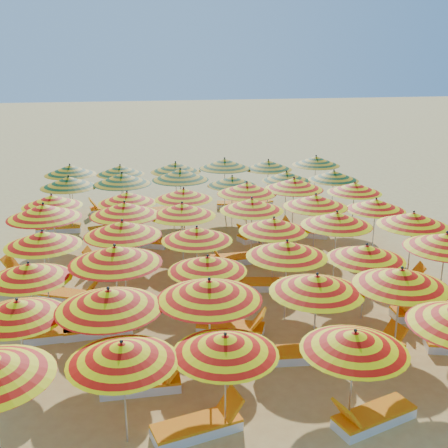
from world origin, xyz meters
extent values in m
plane|color=#DCBA62|center=(0.00, 0.00, 0.00)|extent=(120.00, 120.00, 0.00)
cylinder|color=silver|center=(-3.11, -7.43, 1.01)|extent=(0.04, 0.04, 2.01)
cone|color=orange|center=(-3.11, -7.43, 1.88)|extent=(2.64, 2.64, 0.38)
sphere|color=black|center=(-3.11, -7.43, 2.10)|extent=(0.07, 0.07, 0.07)
cylinder|color=silver|center=(-1.26, -7.41, 0.99)|extent=(0.04, 0.04, 1.99)
cone|color=orange|center=(-1.26, -7.41, 1.85)|extent=(2.48, 2.48, 0.38)
sphere|color=black|center=(-1.26, -7.41, 2.07)|extent=(0.07, 0.07, 0.07)
cylinder|color=silver|center=(1.09, -7.71, 1.01)|extent=(0.04, 0.04, 2.01)
cone|color=orange|center=(1.09, -7.71, 1.88)|extent=(2.62, 2.62, 0.38)
sphere|color=black|center=(1.09, -7.71, 2.10)|extent=(0.07, 0.07, 0.07)
cylinder|color=silver|center=(-5.26, -5.31, 1.00)|extent=(0.04, 0.04, 1.99)
cone|color=orange|center=(-5.26, -5.31, 1.86)|extent=(2.27, 2.27, 0.38)
sphere|color=black|center=(-5.26, -5.31, 2.08)|extent=(0.07, 0.07, 0.07)
cylinder|color=silver|center=(-3.39, -5.62, 1.12)|extent=(0.04, 0.04, 2.23)
cone|color=orange|center=(-3.39, -5.62, 2.08)|extent=(2.88, 2.88, 0.43)
sphere|color=black|center=(-3.39, -5.62, 2.33)|extent=(0.07, 0.07, 0.07)
cylinder|color=silver|center=(-1.30, -5.56, 1.13)|extent=(0.04, 0.04, 2.27)
cone|color=orange|center=(-1.30, -5.56, 2.11)|extent=(2.79, 2.79, 0.43)
sphere|color=black|center=(-1.30, -5.56, 2.36)|extent=(0.08, 0.08, 0.08)
cylinder|color=silver|center=(1.14, -5.35, 1.06)|extent=(0.04, 0.04, 2.13)
cone|color=orange|center=(1.14, -5.35, 1.99)|extent=(2.72, 2.72, 0.41)
sphere|color=black|center=(1.14, -5.35, 2.22)|extent=(0.07, 0.07, 0.07)
cylinder|color=silver|center=(3.09, -5.43, 1.09)|extent=(0.04, 0.04, 2.19)
cone|color=orange|center=(3.09, -5.43, 2.04)|extent=(2.62, 2.62, 0.42)
sphere|color=black|center=(3.09, -5.43, 2.28)|extent=(0.07, 0.07, 0.07)
cylinder|color=silver|center=(-5.35, -3.33, 1.02)|extent=(0.04, 0.04, 2.03)
cone|color=orange|center=(-5.35, -3.33, 1.90)|extent=(2.57, 2.57, 0.39)
sphere|color=black|center=(-5.35, -3.33, 2.12)|extent=(0.07, 0.07, 0.07)
cylinder|color=silver|center=(-3.31, -3.23, 1.15)|extent=(0.04, 0.04, 2.31)
cone|color=orange|center=(-3.31, -3.23, 2.15)|extent=(2.35, 2.35, 0.44)
sphere|color=black|center=(-3.31, -3.23, 2.41)|extent=(0.08, 0.08, 0.08)
cylinder|color=silver|center=(-1.06, -3.44, 0.99)|extent=(0.04, 0.04, 1.99)
cone|color=orange|center=(-1.06, -3.44, 1.86)|extent=(2.58, 2.58, 0.38)
sphere|color=black|center=(-1.06, -3.44, 2.07)|extent=(0.07, 0.07, 0.07)
cylinder|color=silver|center=(1.07, -3.09, 1.07)|extent=(0.04, 0.04, 2.14)
cone|color=orange|center=(1.07, -3.09, 1.99)|extent=(2.52, 2.52, 0.41)
sphere|color=black|center=(1.07, -3.09, 2.23)|extent=(0.07, 0.07, 0.07)
cylinder|color=silver|center=(3.11, -3.45, 1.02)|extent=(0.04, 0.04, 2.05)
cone|color=orange|center=(3.11, -3.45, 1.91)|extent=(2.36, 2.36, 0.39)
sphere|color=black|center=(3.11, -3.45, 2.14)|extent=(0.07, 0.07, 0.07)
cylinder|color=silver|center=(5.35, -3.41, 1.12)|extent=(0.04, 0.04, 2.24)
cone|color=orange|center=(5.35, -3.41, 2.09)|extent=(2.65, 2.65, 0.43)
sphere|color=black|center=(5.35, -3.41, 2.33)|extent=(0.07, 0.07, 0.07)
cylinder|color=silver|center=(-5.32, -1.16, 1.06)|extent=(0.04, 0.04, 2.12)
cone|color=orange|center=(-5.32, -1.16, 1.98)|extent=(2.48, 2.48, 0.40)
sphere|color=black|center=(-5.32, -1.16, 2.21)|extent=(0.07, 0.07, 0.07)
cylinder|color=silver|center=(-3.16, -0.91, 1.11)|extent=(0.04, 0.04, 2.23)
cone|color=orange|center=(-3.16, -0.91, 2.08)|extent=(2.90, 2.90, 0.42)
sphere|color=black|center=(-3.16, -0.91, 2.32)|extent=(0.07, 0.07, 0.07)
cylinder|color=silver|center=(-1.07, -1.25, 1.02)|extent=(0.04, 0.04, 2.05)
cone|color=orange|center=(-1.07, -1.25, 1.91)|extent=(2.72, 2.72, 0.39)
sphere|color=black|center=(-1.07, -1.25, 2.14)|extent=(0.07, 0.07, 0.07)
cylinder|color=silver|center=(1.27, -0.89, 1.05)|extent=(0.04, 0.04, 2.09)
cone|color=orange|center=(1.27, -0.89, 1.95)|extent=(2.11, 2.11, 0.40)
sphere|color=black|center=(1.27, -0.89, 2.18)|extent=(0.07, 0.07, 0.07)
cylinder|color=silver|center=(3.23, -0.89, 1.09)|extent=(0.04, 0.04, 2.18)
cone|color=orange|center=(3.23, -0.89, 2.04)|extent=(2.24, 2.24, 0.42)
sphere|color=black|center=(3.23, -0.89, 2.27)|extent=(0.07, 0.07, 0.07)
cylinder|color=silver|center=(5.52, -1.26, 1.09)|extent=(0.04, 0.04, 2.18)
cone|color=orange|center=(5.52, -1.26, 2.03)|extent=(2.79, 2.79, 0.41)
sphere|color=black|center=(5.52, -1.26, 2.27)|extent=(0.07, 0.07, 0.07)
cylinder|color=silver|center=(-5.58, 1.01, 1.15)|extent=(0.04, 0.04, 2.30)
cone|color=orange|center=(-5.58, 1.01, 2.14)|extent=(2.41, 2.41, 0.44)
sphere|color=black|center=(-5.58, 1.01, 2.39)|extent=(0.08, 0.08, 0.08)
cylinder|color=silver|center=(-3.11, 1.07, 1.12)|extent=(0.04, 0.04, 2.23)
cone|color=orange|center=(-3.11, 1.07, 2.08)|extent=(2.27, 2.27, 0.43)
sphere|color=black|center=(-3.11, 1.07, 2.33)|extent=(0.07, 0.07, 0.07)
cylinder|color=silver|center=(-1.29, 0.91, 1.08)|extent=(0.04, 0.04, 2.17)
cone|color=orange|center=(-1.29, 0.91, 2.02)|extent=(2.78, 2.78, 0.41)
sphere|color=black|center=(-1.29, 0.91, 2.26)|extent=(0.07, 0.07, 0.07)
cylinder|color=silver|center=(1.05, 1.23, 1.07)|extent=(0.04, 0.04, 2.13)
cone|color=orange|center=(1.05, 1.23, 1.99)|extent=(2.78, 2.78, 0.41)
sphere|color=black|center=(1.05, 1.23, 2.23)|extent=(0.07, 0.07, 0.07)
cylinder|color=silver|center=(3.22, 1.14, 1.10)|extent=(0.04, 0.04, 2.20)
cone|color=orange|center=(3.22, 1.14, 2.05)|extent=(2.72, 2.72, 0.42)
sphere|color=black|center=(3.22, 1.14, 2.29)|extent=(0.07, 0.07, 0.07)
cylinder|color=silver|center=(5.28, 0.88, 1.02)|extent=(0.04, 0.04, 2.03)
cone|color=orange|center=(5.28, 0.88, 1.90)|extent=(2.15, 2.15, 0.39)
sphere|color=black|center=(5.28, 0.88, 2.12)|extent=(0.07, 0.07, 0.07)
cylinder|color=silver|center=(-5.61, 3.06, 1.03)|extent=(0.04, 0.04, 2.07)
cone|color=orange|center=(-5.61, 3.06, 1.93)|extent=(2.41, 2.41, 0.39)
sphere|color=black|center=(-5.61, 3.06, 2.16)|extent=(0.07, 0.07, 0.07)
cylinder|color=silver|center=(-3.04, 3.08, 1.03)|extent=(0.04, 0.04, 2.06)
cone|color=orange|center=(-3.04, 3.08, 1.92)|extent=(2.67, 2.67, 0.39)
sphere|color=black|center=(-3.04, 3.08, 2.15)|extent=(0.07, 0.07, 0.07)
cylinder|color=silver|center=(-1.04, 3.18, 1.04)|extent=(0.04, 0.04, 2.08)
cone|color=orange|center=(-1.04, 3.18, 1.94)|extent=(2.53, 2.53, 0.40)
sphere|color=black|center=(-1.04, 3.18, 2.17)|extent=(0.07, 0.07, 0.07)
cylinder|color=silver|center=(1.28, 3.21, 1.10)|extent=(0.04, 0.04, 2.20)
cone|color=orange|center=(1.28, 3.21, 2.05)|extent=(2.32, 2.32, 0.42)
sphere|color=black|center=(1.28, 3.21, 2.30)|extent=(0.07, 0.07, 0.07)
cylinder|color=silver|center=(3.13, 3.45, 1.12)|extent=(0.04, 0.04, 2.24)
cone|color=orange|center=(3.13, 3.45, 2.09)|extent=(2.92, 2.92, 0.43)
sphere|color=black|center=(3.13, 3.45, 2.34)|extent=(0.07, 0.07, 0.07)
cylinder|color=silver|center=(5.43, 3.16, 1.03)|extent=(0.04, 0.04, 2.06)
cone|color=orange|center=(5.43, 3.16, 1.92)|extent=(2.17, 2.17, 0.39)
sphere|color=black|center=(5.43, 3.16, 2.14)|extent=(0.07, 0.07, 0.07)
cylinder|color=silver|center=(-5.26, 5.36, 1.09)|extent=(0.04, 0.04, 2.18)
cone|color=#605607|center=(-5.26, 5.36, 2.04)|extent=(2.56, 2.56, 0.42)
sphere|color=black|center=(-5.26, 5.36, 2.28)|extent=(0.07, 0.07, 0.07)
cylinder|color=silver|center=(-3.23, 5.27, 1.13)|extent=(0.04, 0.04, 2.26)
cone|color=#605607|center=(-3.23, 5.27, 2.11)|extent=(2.72, 2.72, 0.43)
sphere|color=black|center=(-3.23, 5.27, 2.36)|extent=(0.08, 0.08, 0.08)
cylinder|color=silver|center=(-0.94, 5.57, 1.14)|extent=(0.04, 0.04, 2.28)
cone|color=#605607|center=(-0.94, 5.57, 2.12)|extent=(2.48, 2.48, 0.43)
sphere|color=black|center=(-0.94, 5.57, 2.37)|extent=(0.08, 0.08, 0.08)
cylinder|color=silver|center=(1.09, 5.22, 1.00)|extent=(0.04, 0.04, 2.00)
cone|color=#605607|center=(1.09, 5.22, 1.87)|extent=(2.49, 2.49, 0.38)
sphere|color=black|center=(1.09, 5.22, 2.09)|extent=(0.07, 0.07, 0.07)
cylinder|color=silver|center=(3.43, 5.57, 1.01)|extent=(0.04, 0.04, 2.03)
cone|color=#605607|center=(3.43, 5.57, 1.89)|extent=(2.58, 2.58, 0.39)
sphere|color=black|center=(3.43, 5.57, 2.11)|extent=(0.07, 0.07, 0.07)
cylinder|color=silver|center=(5.34, 5.21, 1.04)|extent=(0.04, 0.04, 2.08)
cone|color=#605607|center=(5.34, 5.21, 1.94)|extent=(2.76, 2.76, 0.40)
sphere|color=black|center=(5.34, 5.21, 2.17)|extent=(0.07, 0.07, 0.07)
cylinder|color=silver|center=(-5.42, 7.66, 1.08)|extent=(0.04, 0.04, 2.17)
cone|color=#605607|center=(-5.42, 7.66, 2.02)|extent=(2.44, 2.44, 0.41)
sphere|color=black|center=(-5.42, 7.66, 2.26)|extent=(0.07, 0.07, 0.07)
cylinder|color=silver|center=(-3.34, 7.78, 1.03)|extent=(0.04, 0.04, 2.06)
cone|color=#605607|center=(-3.34, 7.78, 1.93)|extent=(2.55, 2.55, 0.39)
sphere|color=black|center=(-3.34, 7.78, 2.15)|extent=(0.07, 0.07, 0.07)
cylinder|color=silver|center=(-0.98, 7.49, 1.08)|extent=(0.04, 0.04, 2.17)
cone|color=#605607|center=(-0.98, 7.49, 2.02)|extent=(2.20, 2.20, 0.41)
sphere|color=black|center=(-0.98, 7.49, 2.26)|extent=(0.07, 0.07, 0.07)
cylinder|color=silver|center=(1.17, 7.52, 1.13)|extent=(0.04, 0.04, 2.26)
cone|color=#605607|center=(1.17, 7.52, 2.11)|extent=(2.96, 2.96, 0.43)
sphere|color=black|center=(1.17, 7.52, 2.35)|extent=(0.08, 0.08, 0.08)
cylinder|color=silver|center=(3.13, 7.52, 1.06)|extent=(0.04, 0.04, 2.13)
cone|color=#605607|center=(3.13, 7.52, 1.98)|extent=(2.65, 2.65, 0.41)
sphere|color=black|center=(3.13, 7.52, 2.22)|extent=(0.07, 0.07, 0.07)
cylinder|color=silver|center=(5.42, 7.79, 1.09)|extent=(0.04, 0.04, 2.19)
cone|color=#605607|center=(5.42, 7.79, 2.04)|extent=(2.37, 2.37, 0.42)
sphere|color=black|center=(5.42, 7.79, 2.28)|extent=(0.07, 0.07, 0.07)
cube|color=white|center=(-1.81, -7.42, 0.10)|extent=(1.79, 0.99, 0.20)
cube|color=orange|center=(-1.81, -7.42, 0.23)|extent=(1.79, 0.99, 0.06)
cube|color=orange|center=(-1.14, -7.24, 0.45)|extent=(0.50, 0.65, 0.48)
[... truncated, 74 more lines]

